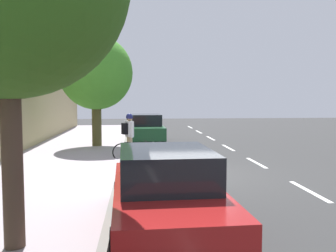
{
  "coord_description": "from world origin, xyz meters",
  "views": [
    {
      "loc": [
        1.69,
        11.31,
        2.4
      ],
      "look_at": [
        0.35,
        -4.06,
        1.23
      ],
      "focal_mm": 39.59,
      "sensor_mm": 36.0,
      "label": 1
    }
  ],
  "objects_px": {
    "parked_sedan_green_nearest": "(146,128)",
    "parked_sedan_red_second": "(166,193)",
    "street_tree_near_cyclist": "(96,73)",
    "bicycle_at_curb": "(135,151)",
    "cyclist_with_backpack": "(129,131)"
  },
  "relations": [
    {
      "from": "parked_sedan_red_second",
      "to": "bicycle_at_curb",
      "type": "height_order",
      "value": "parked_sedan_red_second"
    },
    {
      "from": "parked_sedan_red_second",
      "to": "cyclist_with_backpack",
      "type": "xyz_separation_m",
      "value": [
        0.79,
        -8.31,
        0.35
      ]
    },
    {
      "from": "parked_sedan_green_nearest",
      "to": "cyclist_with_backpack",
      "type": "bearing_deg",
      "value": 81.24
    },
    {
      "from": "street_tree_near_cyclist",
      "to": "bicycle_at_curb",
      "type": "bearing_deg",
      "value": 116.53
    },
    {
      "from": "parked_sedan_red_second",
      "to": "street_tree_near_cyclist",
      "type": "xyz_separation_m",
      "value": [
        2.36,
        -11.47,
        2.81
      ]
    },
    {
      "from": "parked_sedan_red_second",
      "to": "street_tree_near_cyclist",
      "type": "relative_size",
      "value": 0.86
    },
    {
      "from": "parked_sedan_green_nearest",
      "to": "bicycle_at_curb",
      "type": "xyz_separation_m",
      "value": [
        0.62,
        5.93,
        -0.39
      ]
    },
    {
      "from": "bicycle_at_curb",
      "to": "cyclist_with_backpack",
      "type": "xyz_separation_m",
      "value": [
        0.22,
        -0.44,
        0.73
      ]
    },
    {
      "from": "bicycle_at_curb",
      "to": "street_tree_near_cyclist",
      "type": "distance_m",
      "value": 5.14
    },
    {
      "from": "parked_sedan_red_second",
      "to": "street_tree_near_cyclist",
      "type": "height_order",
      "value": "street_tree_near_cyclist"
    },
    {
      "from": "bicycle_at_curb",
      "to": "parked_sedan_green_nearest",
      "type": "bearing_deg",
      "value": -96.02
    },
    {
      "from": "street_tree_near_cyclist",
      "to": "parked_sedan_green_nearest",
      "type": "bearing_deg",
      "value": -136.08
    },
    {
      "from": "bicycle_at_curb",
      "to": "street_tree_near_cyclist",
      "type": "xyz_separation_m",
      "value": [
        1.8,
        -3.6,
        3.2
      ]
    },
    {
      "from": "parked_sedan_green_nearest",
      "to": "bicycle_at_curb",
      "type": "relative_size",
      "value": 2.62
    },
    {
      "from": "parked_sedan_green_nearest",
      "to": "parked_sedan_red_second",
      "type": "relative_size",
      "value": 1.0
    }
  ]
}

